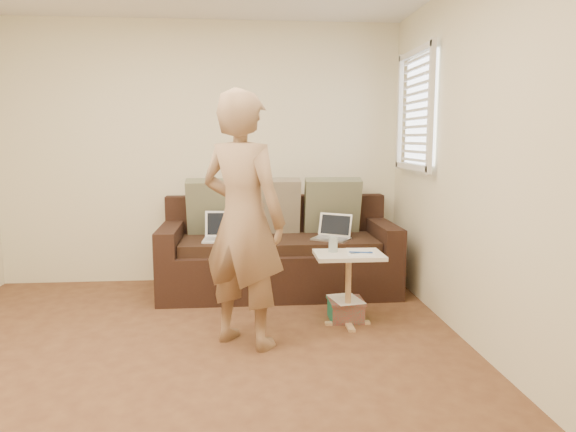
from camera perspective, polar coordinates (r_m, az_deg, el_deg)
The scene contains 16 objects.
floor at distance 3.43m, azimuth -11.84°, elevation -16.70°, with size 4.50×4.50×0.00m, color #502E1E.
wall_back at distance 5.35m, azimuth -9.43°, elevation 6.74°, with size 4.00×4.00×0.00m, color beige.
wall_right at distance 3.48m, azimuth 22.38°, elevation 5.36°, with size 4.50×4.50×0.00m, color beige.
window_blinds at distance 4.85m, azimuth 13.84°, elevation 11.18°, with size 0.12×0.88×1.08m, color white, non-canonical shape.
sofa at distance 4.98m, azimuth -1.04°, elevation -3.42°, with size 2.20×0.95×0.85m, color black, non-canonical shape.
pillow_left at distance 5.11m, azimuth -7.93°, elevation 0.96°, with size 0.55×0.14×0.55m, color #666D50, non-canonical shape.
pillow_mid at distance 5.12m, azimuth -1.77°, elevation 1.05°, with size 0.55×0.14×0.55m, color #776D55, non-canonical shape.
pillow_right at distance 5.19m, azimuth 4.86°, elevation 1.12°, with size 0.55×0.14×0.55m, color #666D50, non-canonical shape.
laptop_silver at distance 4.86m, azimuth 4.73°, elevation -2.59°, with size 0.33×0.24×0.22m, color #B7BABC, non-canonical shape.
laptop_white at distance 4.83m, azimuth -7.08°, elevation -2.70°, with size 0.37×0.27×0.27m, color white, non-canonical shape.
person at distance 3.61m, azimuth -4.95°, elevation -0.45°, with size 0.65×0.44×1.78m, color #8E6E4D.
side_table at distance 4.13m, azimuth 6.60°, elevation -7.94°, with size 0.52×0.37×0.57m, color silver, non-canonical shape.
drinking_glass at distance 4.08m, azimuth 4.95°, elevation -3.10°, with size 0.07×0.07×0.12m, color silver, non-canonical shape.
scissors at distance 4.05m, azimuth 7.98°, elevation -3.98°, with size 0.18×0.10×0.02m, color silver, non-canonical shape.
paper_on_table at distance 4.09m, azimuth 7.91°, elevation -3.95°, with size 0.21×0.30×0.00m, color white, non-canonical shape.
striped_box at distance 4.29m, azimuth 6.33°, elevation -10.11°, with size 0.28×0.28×0.18m, color red, non-canonical shape.
Camera 1 is at (0.41, -3.09, 1.45)m, focal length 32.52 mm.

